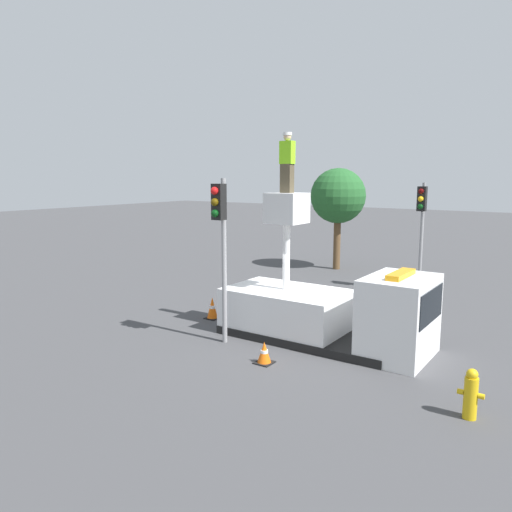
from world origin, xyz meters
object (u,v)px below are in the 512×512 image
at_px(bucket_truck, 325,312).
at_px(traffic_light_across, 422,215).
at_px(tree_left_bg, 338,197).
at_px(traffic_cone_rear, 212,308).
at_px(fire_hydrant, 471,394).
at_px(worker, 287,163).
at_px(traffic_light_pole, 221,228).
at_px(traffic_cone_curbside, 264,353).

height_order(bucket_truck, traffic_light_across, traffic_light_across).
distance_m(bucket_truck, tree_left_bg, 12.11).
distance_m(bucket_truck, traffic_cone_rear, 4.29).
bearing_deg(traffic_light_across, fire_hydrant, -68.24).
xyz_separation_m(worker, traffic_cone_rear, (-2.91, -0.00, -4.85)).
bearing_deg(tree_left_bg, fire_hydrant, -55.19).
bearing_deg(tree_left_bg, traffic_light_pole, -79.46).
distance_m(traffic_light_across, traffic_cone_curbside, 10.78).
bearing_deg(traffic_light_pole, traffic_cone_curbside, -17.70).
bearing_deg(worker, bucket_truck, 0.00).
distance_m(worker, traffic_cone_curbside, 5.55).
bearing_deg(traffic_cone_curbside, traffic_light_pole, 162.30).
relative_size(traffic_light_pole, traffic_cone_curbside, 8.21).
distance_m(traffic_light_pole, tree_left_bg, 12.81).
bearing_deg(tree_left_bg, traffic_light_across, -29.31).
height_order(traffic_cone_rear, tree_left_bg, tree_left_bg).
relative_size(traffic_light_pole, traffic_cone_rear, 6.40).
bearing_deg(traffic_light_across, bucket_truck, -92.46).
relative_size(fire_hydrant, traffic_cone_rear, 1.41).
relative_size(fire_hydrant, traffic_cone_curbside, 1.80).
xyz_separation_m(traffic_light_across, tree_left_bg, (-5.09, 2.86, 0.54)).
xyz_separation_m(traffic_light_across, traffic_cone_rear, (-4.60, -7.91, -2.87)).
bearing_deg(worker, traffic_cone_curbside, -71.33).
xyz_separation_m(bucket_truck, tree_left_bg, (-4.75, 10.77, 2.86)).
xyz_separation_m(traffic_light_across, traffic_cone_curbside, (-0.87, -10.33, -2.95)).
height_order(traffic_light_pole, tree_left_bg, tree_left_bg).
height_order(traffic_light_across, fire_hydrant, traffic_light_across).
bearing_deg(traffic_light_pole, bucket_truck, 37.18).
bearing_deg(bucket_truck, traffic_light_across, 87.54).
height_order(bucket_truck, fire_hydrant, bucket_truck).
relative_size(worker, traffic_cone_rear, 2.35).
bearing_deg(traffic_light_across, traffic_cone_curbside, -94.79).
bearing_deg(tree_left_bg, bucket_truck, -66.19).
distance_m(traffic_light_pole, traffic_cone_curbside, 3.68).
distance_m(bucket_truck, worker, 4.50).
bearing_deg(bucket_truck, traffic_cone_curbside, -102.23).
bearing_deg(traffic_cone_rear, worker, 0.08).
height_order(fire_hydrant, tree_left_bg, tree_left_bg).
distance_m(fire_hydrant, tree_left_bg, 16.57).
bearing_deg(traffic_cone_rear, tree_left_bg, 92.61).
height_order(worker, traffic_cone_curbside, worker).
height_order(bucket_truck, worker, worker).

